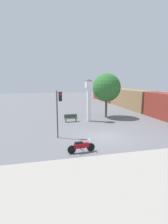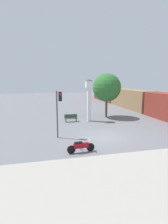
{
  "view_description": "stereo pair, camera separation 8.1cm",
  "coord_description": "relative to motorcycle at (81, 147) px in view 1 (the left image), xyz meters",
  "views": [
    {
      "loc": [
        -5.38,
        -14.36,
        5.02
      ],
      "look_at": [
        -1.4,
        2.03,
        1.99
      ],
      "focal_mm": 28.0,
      "sensor_mm": 36.0,
      "label": 1
    },
    {
      "loc": [
        -5.3,
        -14.38,
        5.02
      ],
      "look_at": [
        -1.4,
        2.03,
        1.99
      ],
      "focal_mm": 28.0,
      "sensor_mm": 36.0,
      "label": 2
    }
  ],
  "objects": [
    {
      "name": "ground_plane",
      "position": [
        2.8,
        2.94,
        -0.43
      ],
      "size": [
        120.0,
        120.0,
        0.0
      ],
      "primitive_type": "plane",
      "color": "slate"
    },
    {
      "name": "bench",
      "position": [
        0.82,
        9.5,
        0.06
      ],
      "size": [
        1.6,
        0.44,
        0.92
      ],
      "color": "#384C38",
      "rests_on": "ground_plane"
    },
    {
      "name": "sidewalk_strip",
      "position": [
        2.8,
        -4.0,
        -0.38
      ],
      "size": [
        36.0,
        6.0,
        0.1
      ],
      "color": "#9E998E",
      "rests_on": "ground_plane"
    },
    {
      "name": "clock_tower",
      "position": [
        3.1,
        9.37,
        2.96
      ],
      "size": [
        0.99,
        0.99,
        5.2
      ],
      "color": "white",
      "rests_on": "ground_plane"
    },
    {
      "name": "street_tree",
      "position": [
        6.04,
        11.08,
        3.67
      ],
      "size": [
        3.84,
        3.84,
        6.03
      ],
      "color": "brown",
      "rests_on": "ground_plane"
    },
    {
      "name": "freight_train",
      "position": [
        13.55,
        18.28,
        1.27
      ],
      "size": [
        2.8,
        38.43,
        3.4
      ],
      "color": "maroon",
      "rests_on": "ground_plane"
    },
    {
      "name": "traffic_light",
      "position": [
        -1.18,
        3.65,
        2.44
      ],
      "size": [
        0.5,
        0.35,
        4.18
      ],
      "color": "#47474C",
      "rests_on": "ground_plane"
    },
    {
      "name": "motorcycle",
      "position": [
        0.0,
        0.0,
        0.0
      ],
      "size": [
        2.02,
        0.44,
        0.89
      ],
      "rotation": [
        0.0,
        0.0,
        0.1
      ],
      "color": "black",
      "rests_on": "ground_plane"
    }
  ]
}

